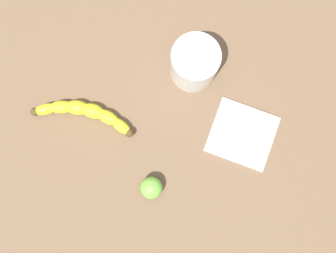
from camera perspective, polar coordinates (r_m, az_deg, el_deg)
The scene contains 5 objects.
wooden_tabletop at distance 78.41cm, azimuth -1.99°, elevation 4.53°, with size 120.00×120.00×3.00cm, color brown.
banana at distance 76.66cm, azimuth -12.84°, elevation 2.10°, with size 8.53×20.88×3.02cm.
smoothie_glass at distance 73.62cm, azimuth 4.09°, elevation 9.63°, with size 9.36×9.36×10.25cm.
lime_fruit at distance 73.33cm, azimuth -2.60°, elevation -9.50°, with size 4.43×4.43×4.43cm, color #75C142.
folded_napkin at distance 76.95cm, azimuth 11.45°, elevation -1.19°, with size 11.83×12.67×0.60cm, color white.
Camera 1 is at (12.19, 9.45, 78.38)cm, focal length 39.24 mm.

